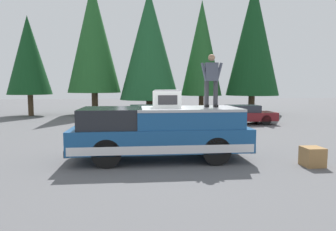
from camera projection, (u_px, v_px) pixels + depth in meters
The scene contains 12 objects.
ground_plane at pixel (152, 159), 9.63m from camera, with size 90.00×90.00×0.00m, color #565659.
pickup_truck at pixel (160, 132), 9.53m from camera, with size 2.01×5.54×1.65m.
compressor_unit at pixel (167, 99), 9.38m from camera, with size 0.65×0.84×0.56m.
person_on_truck_bed at pixel (211, 79), 9.65m from camera, with size 0.29×0.72×1.69m.
parked_car_maroon at pixel (241, 115), 18.36m from camera, with size 1.64×4.10×1.16m.
parked_car_grey at pixel (145, 115), 18.37m from camera, with size 1.64×4.10×1.16m.
wooden_crate at pixel (312, 157), 8.75m from camera, with size 0.56×0.56×0.56m, color olive.
conifer_far_left at pixel (253, 39), 24.71m from camera, with size 4.32×4.32×10.88m.
conifer_left at pixel (202, 48), 24.93m from camera, with size 3.40×3.40×9.34m.
conifer_center_left at pixel (149, 45), 23.92m from camera, with size 4.76×4.76×9.94m.
conifer_center_right at pixel (93, 38), 24.14m from camera, with size 4.23×4.23×10.62m.
conifer_right at pixel (29, 55), 23.14m from camera, with size 3.32×3.32×7.70m.
Camera 1 is at (-9.45, 0.44, 2.34)m, focal length 32.17 mm.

